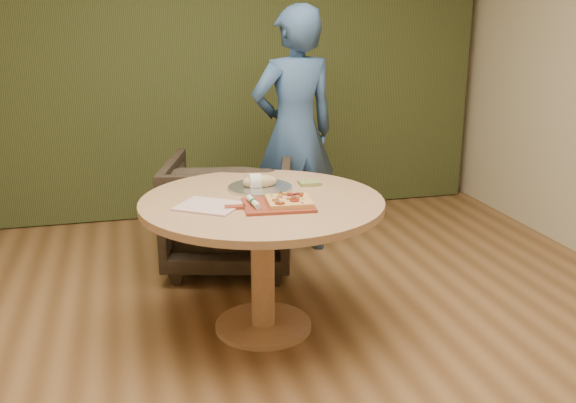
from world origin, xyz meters
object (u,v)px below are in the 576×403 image
at_px(cutlery_roll, 254,202).
at_px(armchair, 230,207).
at_px(flatbread_pizza, 289,201).
at_px(person_standing, 294,133).
at_px(serving_tray, 260,188).
at_px(pedestal_table, 262,224).
at_px(pizza_paddle, 276,205).
at_px(bread_roll, 258,181).

xyz_separation_m(cutlery_roll, armchair, (0.05, 1.10, -0.36)).
relative_size(flatbread_pizza, armchair, 0.28).
xyz_separation_m(flatbread_pizza, person_standing, (0.37, 1.29, 0.10)).
relative_size(flatbread_pizza, serving_tray, 0.67).
relative_size(pedestal_table, armchair, 1.52).
relative_size(pizza_paddle, serving_tray, 1.28).
bearing_deg(flatbread_pizza, armchair, 96.50).
height_order(pedestal_table, armchair, armchair).
relative_size(pedestal_table, person_standing, 0.74).
distance_m(cutlery_roll, serving_tray, 0.35).
bearing_deg(bread_roll, pizza_paddle, -87.01).
distance_m(pedestal_table, flatbread_pizza, 0.25).
bearing_deg(flatbread_pizza, serving_tray, 102.07).
distance_m(pedestal_table, person_standing, 1.26).
xyz_separation_m(pedestal_table, cutlery_roll, (-0.07, -0.14, 0.17)).
xyz_separation_m(bread_roll, armchair, (-0.04, 0.76, -0.37)).
height_order(pizza_paddle, flatbread_pizza, flatbread_pizza).
bearing_deg(pedestal_table, serving_tray, 80.81).
relative_size(pedestal_table, flatbread_pizza, 5.42).
bearing_deg(bread_roll, flatbread_pizza, -76.54).
xyz_separation_m(cutlery_roll, serving_tray, (0.10, 0.34, -0.02)).
bearing_deg(flatbread_pizza, bread_roll, 103.46).
bearing_deg(bread_roll, serving_tray, 0.00).
xyz_separation_m(pedestal_table, flatbread_pizza, (0.11, -0.15, 0.17)).
xyz_separation_m(cutlery_roll, bread_roll, (0.10, 0.34, 0.01)).
bearing_deg(person_standing, armchair, 9.11).
bearing_deg(pizza_paddle, serving_tray, 96.21).
xyz_separation_m(pizza_paddle, person_standing, (0.44, 1.28, 0.12)).
height_order(flatbread_pizza, person_standing, person_standing).
relative_size(pizza_paddle, bread_roll, 2.37).
bearing_deg(flatbread_pizza, person_standing, 73.84).
relative_size(pedestal_table, serving_tray, 3.61).
height_order(serving_tray, bread_roll, bread_roll).
relative_size(serving_tray, armchair, 0.42).
bearing_deg(flatbread_pizza, pizza_paddle, 176.77).
relative_size(flatbread_pizza, cutlery_roll, 1.19).
bearing_deg(pedestal_table, person_standing, 67.08).
xyz_separation_m(serving_tray, armchair, (-0.05, 0.76, -0.33)).
xyz_separation_m(pedestal_table, bread_roll, (0.02, 0.20, 0.18)).
bearing_deg(serving_tray, pedestal_table, -99.19).
bearing_deg(flatbread_pizza, cutlery_roll, 175.85).
distance_m(cutlery_roll, armchair, 1.15).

